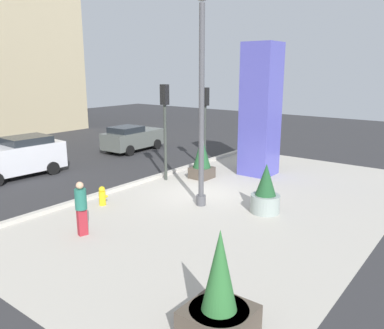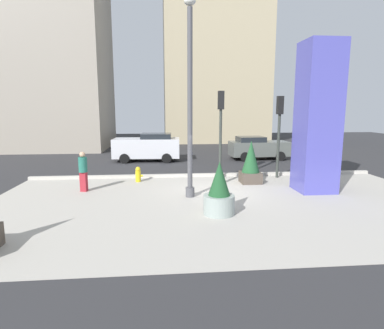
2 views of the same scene
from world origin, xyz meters
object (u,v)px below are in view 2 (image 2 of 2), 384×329
(lamp_post, at_px, (190,105))
(fire_hydrant, at_px, (138,174))
(art_pillar_blue, at_px, (318,118))
(potted_plant_mid_plaza, at_px, (251,163))
(car_curb_west, at_px, (148,147))
(car_intersection, at_px, (258,148))
(potted_plant_near_right, at_px, (219,193))
(traffic_light_far_side, at_px, (279,123))
(pedestrian_by_curb, at_px, (83,170))
(traffic_light_corner, at_px, (221,120))

(lamp_post, height_order, fire_hydrant, lamp_post)
(art_pillar_blue, relative_size, potted_plant_mid_plaza, 3.08)
(car_curb_west, xyz_separation_m, car_intersection, (7.74, 0.07, -0.14))
(potted_plant_near_right, bearing_deg, traffic_light_far_side, 54.19)
(car_intersection, distance_m, pedestrian_by_curb, 13.07)
(art_pillar_blue, height_order, traffic_light_far_side, art_pillar_blue)
(traffic_light_far_side, height_order, car_intersection, traffic_light_far_side)
(car_intersection, bearing_deg, fire_hydrant, -140.42)
(fire_hydrant, bearing_deg, traffic_light_far_side, 2.67)
(lamp_post, relative_size, art_pillar_blue, 1.20)
(traffic_light_far_side, bearing_deg, traffic_light_corner, 178.30)
(car_intersection, bearing_deg, lamp_post, -120.64)
(art_pillar_blue, relative_size, fire_hydrant, 8.37)
(potted_plant_near_right, distance_m, car_intersection, 12.79)
(lamp_post, height_order, traffic_light_corner, lamp_post)
(lamp_post, bearing_deg, potted_plant_near_right, -71.13)
(art_pillar_blue, bearing_deg, traffic_light_far_side, 102.28)
(fire_hydrant, xyz_separation_m, car_intersection, (7.94, 6.56, 0.46))
(traffic_light_corner, bearing_deg, traffic_light_far_side, -1.70)
(art_pillar_blue, height_order, traffic_light_corner, art_pillar_blue)
(fire_hydrant, relative_size, traffic_light_corner, 0.17)
(fire_hydrant, bearing_deg, potted_plant_mid_plaza, -7.74)
(traffic_light_far_side, bearing_deg, lamp_post, -145.55)
(lamp_post, xyz_separation_m, pedestrian_by_curb, (-4.49, 1.29, -2.73))
(art_pillar_blue, xyz_separation_m, pedestrian_by_curb, (-9.93, 0.80, -2.17))
(lamp_post, distance_m, fire_hydrant, 5.02)
(art_pillar_blue, xyz_separation_m, fire_hydrant, (-7.73, 2.49, -2.77))
(fire_hydrant, xyz_separation_m, traffic_light_corner, (4.12, 0.42, 2.60))
(potted_plant_mid_plaza, distance_m, car_intersection, 7.72)
(potted_plant_near_right, relative_size, fire_hydrant, 2.42)
(traffic_light_far_side, bearing_deg, pedestrian_by_curb, -167.75)
(fire_hydrant, height_order, car_curb_west, car_curb_west)
(lamp_post, distance_m, potted_plant_near_right, 3.82)
(pedestrian_by_curb, bearing_deg, traffic_light_far_side, 12.25)
(potted_plant_near_right, height_order, car_curb_west, car_curb_west)
(potted_plant_near_right, distance_m, traffic_light_corner, 6.20)
(lamp_post, distance_m, pedestrian_by_curb, 5.41)
(traffic_light_corner, relative_size, car_intersection, 1.07)
(potted_plant_near_right, bearing_deg, art_pillar_blue, 30.86)
(potted_plant_near_right, bearing_deg, car_intersection, 67.64)
(lamp_post, relative_size, car_curb_west, 1.67)
(car_curb_west, distance_m, car_intersection, 7.74)
(lamp_post, distance_m, traffic_light_far_side, 5.92)
(art_pillar_blue, relative_size, pedestrian_by_curb, 3.62)
(potted_plant_mid_plaza, height_order, pedestrian_by_curb, potted_plant_mid_plaza)
(potted_plant_mid_plaza, distance_m, traffic_light_corner, 2.65)
(fire_hydrant, distance_m, pedestrian_by_curb, 2.84)
(fire_hydrant, bearing_deg, traffic_light_corner, 5.83)
(lamp_post, xyz_separation_m, potted_plant_mid_plaza, (3.12, 2.24, -2.74))
(potted_plant_mid_plaza, bearing_deg, car_intersection, 70.85)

